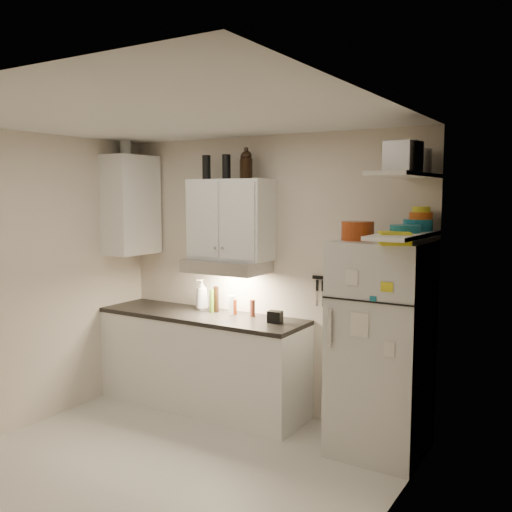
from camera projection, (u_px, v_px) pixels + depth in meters
The scene contains 36 objects.
floor at pixel (165, 472), 4.26m from camera, with size 3.20×3.00×0.02m, color silver.
ceiling at pixel (158, 115), 3.98m from camera, with size 3.20×3.00×0.02m, color silver.
back_wall at pixel (267, 275), 5.40m from camera, with size 3.20×0.02×2.60m, color beige.
left_wall at pixel (20, 282), 4.96m from camera, with size 0.02×3.00×2.60m, color beige.
right_wall at pixel (375, 327), 3.28m from camera, with size 0.02×3.00×2.60m, color beige.
base_cabinet at pixel (202, 362), 5.51m from camera, with size 2.10×0.60×0.88m, color white.
countertop at pixel (201, 316), 5.46m from camera, with size 2.10×0.62×0.04m, color black.
upper_cabinet at pixel (230, 219), 5.35m from camera, with size 0.80×0.33×0.75m, color white.
side_cabinet at pixel (131, 205), 5.81m from camera, with size 0.33×0.55×1.00m, color white.
range_hood at pixel (227, 266), 5.34m from camera, with size 0.76×0.46×0.12m, color silver.
fridge at pixel (381, 348), 4.50m from camera, with size 0.70×0.68×1.70m, color silver.
shelf_hi at pixel (406, 175), 4.14m from camera, with size 0.30×0.95×0.03m, color white.
shelf_lo at pixel (404, 235), 4.18m from camera, with size 0.30×0.95×0.03m, color white.
knife_strip at pixel (334, 279), 5.01m from camera, with size 0.42×0.02×0.03m, color black.
dutch_oven at pixel (358, 231), 4.46m from camera, with size 0.26×0.26×0.15m, color #8E3210.
book_stack at pixel (394, 238), 4.10m from camera, with size 0.21×0.27×0.09m, color yellow.
spice_jar at pixel (396, 236), 4.35m from camera, with size 0.05×0.05×0.09m, color silver.
stock_pot at pixel (414, 162), 4.36m from camera, with size 0.26×0.26×0.19m, color silver.
tin_a at pixel (402, 157), 4.07m from camera, with size 0.22×0.20×0.22m, color #AAAAAD.
tin_b at pixel (403, 156), 3.88m from camera, with size 0.20×0.20×0.20m, color #AAAAAD.
bowl_teal at pixel (418, 225), 4.43m from camera, with size 0.23×0.23×0.09m, color #17697E.
bowl_orange at pixel (421, 216), 4.44m from camera, with size 0.18×0.18×0.05m, color #C75012.
bowl_yellow at pixel (421, 209), 4.44m from camera, with size 0.14×0.14×0.05m, color gold.
plates at pixel (405, 229), 4.24m from camera, with size 0.23×0.23×0.06m, color #17697E.
growler_a at pixel (246, 165), 5.24m from camera, with size 0.11×0.11×0.26m, color black, non-canonical shape.
growler_b at pixel (246, 164), 5.14m from camera, with size 0.11×0.11×0.26m, color black, non-canonical shape.
thermos_a at pixel (226, 167), 5.31m from camera, with size 0.08×0.08×0.23m, color black.
thermos_b at pixel (206, 167), 5.42m from camera, with size 0.08×0.08×0.23m, color black.
side_jar at pixel (126, 148), 5.78m from camera, with size 0.11×0.11×0.15m, color silver.
soap_bottle at pixel (202, 293), 5.63m from camera, with size 0.13×0.13×0.34m, color white.
pepper_mill at pixel (252, 308), 5.33m from camera, with size 0.05×0.05×0.16m, color brown.
oil_bottle at pixel (212, 301), 5.51m from camera, with size 0.04×0.04×0.22m, color #436519.
vinegar_bottle at pixel (216, 299), 5.53m from camera, with size 0.05×0.05×0.25m, color black.
clear_bottle at pixel (232, 305), 5.42m from camera, with size 0.06×0.06×0.18m, color silver.
red_jar at pixel (233, 307), 5.43m from camera, with size 0.07×0.07×0.14m, color #8E3210.
caddy at pixel (275, 317), 5.07m from camera, with size 0.12×0.09×0.11m, color black.
Camera 1 is at (2.71, -3.10, 2.06)m, focal length 40.00 mm.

